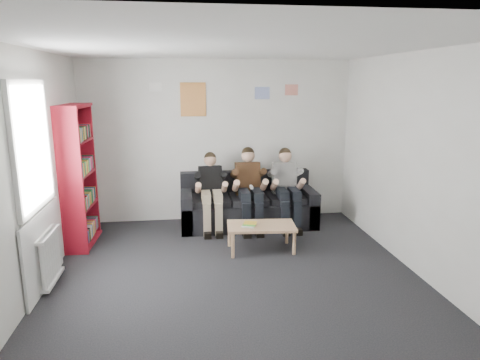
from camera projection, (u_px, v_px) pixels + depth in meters
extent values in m
plane|color=black|center=(236.00, 282.00, 5.12)|extent=(5.00, 5.00, 0.00)
plane|color=white|center=(236.00, 46.00, 4.51)|extent=(5.00, 5.00, 0.00)
plane|color=silver|center=(218.00, 141.00, 7.23)|extent=(4.50, 0.00, 4.50)
plane|color=silver|center=(291.00, 262.00, 2.40)|extent=(4.50, 0.00, 4.50)
plane|color=silver|center=(26.00, 177.00, 4.52)|extent=(0.00, 5.00, 5.00)
plane|color=silver|center=(423.00, 166.00, 5.10)|extent=(0.00, 5.00, 5.00)
cube|color=black|center=(248.00, 213.00, 7.10)|extent=(2.20, 0.90, 0.42)
cube|color=black|center=(245.00, 183.00, 7.34)|extent=(2.20, 0.20, 0.43)
cube|color=black|center=(187.00, 210.00, 6.95)|extent=(0.18, 0.90, 0.60)
cube|color=black|center=(307.00, 205.00, 7.21)|extent=(0.18, 0.90, 0.60)
cube|color=black|center=(249.00, 199.00, 6.96)|extent=(1.84, 0.62, 0.10)
cube|color=maroon|center=(79.00, 176.00, 6.11)|extent=(0.30, 0.91, 2.03)
cube|color=tan|center=(261.00, 226.00, 5.99)|extent=(0.95, 0.52, 0.04)
cylinder|color=tan|center=(233.00, 246.00, 5.77)|extent=(0.05, 0.05, 0.34)
cylinder|color=tan|center=(294.00, 243.00, 5.88)|extent=(0.05, 0.05, 0.34)
cylinder|color=tan|center=(229.00, 235.00, 6.18)|extent=(0.05, 0.05, 0.34)
cylinder|color=tan|center=(287.00, 232.00, 6.29)|extent=(0.05, 0.05, 0.34)
cube|color=silver|center=(248.00, 226.00, 5.91)|extent=(0.17, 0.13, 0.01)
cube|color=#4D9E38|center=(249.00, 224.00, 5.94)|extent=(0.17, 0.13, 0.01)
cube|color=gold|center=(250.00, 223.00, 5.96)|extent=(0.17, 0.13, 0.01)
cube|color=black|center=(210.00, 181.00, 6.93)|extent=(0.36, 0.26, 0.51)
sphere|color=tan|center=(210.00, 160.00, 6.82)|extent=(0.20, 0.20, 0.20)
sphere|color=black|center=(210.00, 158.00, 6.83)|extent=(0.19, 0.19, 0.19)
cube|color=gray|center=(212.00, 196.00, 6.71)|extent=(0.33, 0.42, 0.14)
cube|color=gray|center=(213.00, 219.00, 6.59)|extent=(0.31, 0.13, 0.52)
cube|color=black|center=(213.00, 234.00, 6.59)|extent=(0.31, 0.23, 0.09)
cube|color=#4D2E19|center=(248.00, 178.00, 7.02)|extent=(0.39, 0.29, 0.56)
sphere|color=tan|center=(248.00, 156.00, 6.89)|extent=(0.22, 0.22, 0.22)
sphere|color=black|center=(248.00, 153.00, 6.90)|extent=(0.21, 0.21, 0.21)
cube|color=black|center=(250.00, 195.00, 6.77)|extent=(0.36, 0.45, 0.15)
cube|color=black|center=(252.00, 219.00, 6.64)|extent=(0.34, 0.14, 0.52)
cube|color=black|center=(253.00, 233.00, 6.63)|extent=(0.34, 0.26, 0.10)
cube|color=silver|center=(251.00, 187.00, 6.65)|extent=(0.04, 0.14, 0.04)
cube|color=white|center=(284.00, 178.00, 7.09)|extent=(0.38, 0.28, 0.54)
sphere|color=tan|center=(285.00, 156.00, 6.97)|extent=(0.21, 0.21, 0.21)
sphere|color=black|center=(285.00, 154.00, 6.98)|extent=(0.20, 0.20, 0.20)
cube|color=black|center=(288.00, 193.00, 6.86)|extent=(0.34, 0.44, 0.14)
cube|color=black|center=(291.00, 217.00, 6.73)|extent=(0.33, 0.13, 0.52)
cube|color=black|center=(291.00, 231.00, 6.72)|extent=(0.33, 0.25, 0.10)
cylinder|color=white|center=(43.00, 267.00, 4.68)|extent=(0.06, 0.06, 0.60)
cylinder|color=white|center=(45.00, 264.00, 4.76)|extent=(0.06, 0.06, 0.60)
cylinder|color=white|center=(47.00, 261.00, 4.84)|extent=(0.06, 0.06, 0.60)
cylinder|color=white|center=(49.00, 259.00, 4.91)|extent=(0.06, 0.06, 0.60)
cylinder|color=white|center=(51.00, 256.00, 4.99)|extent=(0.06, 0.06, 0.60)
cylinder|color=white|center=(53.00, 253.00, 5.07)|extent=(0.06, 0.06, 0.60)
cylinder|color=white|center=(55.00, 251.00, 5.15)|extent=(0.06, 0.06, 0.60)
cylinder|color=white|center=(57.00, 248.00, 5.22)|extent=(0.06, 0.06, 0.60)
cube|color=white|center=(53.00, 279.00, 5.02)|extent=(0.10, 0.64, 0.04)
cube|color=white|center=(48.00, 234.00, 4.89)|extent=(0.10, 0.64, 0.04)
cube|color=white|center=(31.00, 146.00, 4.65)|extent=(0.02, 1.00, 1.30)
cube|color=white|center=(25.00, 82.00, 4.50)|extent=(0.05, 1.12, 0.06)
cube|color=white|center=(38.00, 206.00, 4.80)|extent=(0.05, 1.12, 0.06)
cube|color=white|center=(43.00, 249.00, 4.92)|extent=(0.03, 1.30, 0.90)
cube|color=gold|center=(193.00, 99.00, 7.01)|extent=(0.42, 0.01, 0.55)
cube|color=blue|center=(262.00, 93.00, 7.13)|extent=(0.25, 0.01, 0.20)
cube|color=#D1419E|center=(291.00, 90.00, 7.19)|extent=(0.22, 0.01, 0.18)
cube|color=white|center=(155.00, 87.00, 6.88)|extent=(0.20, 0.01, 0.14)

